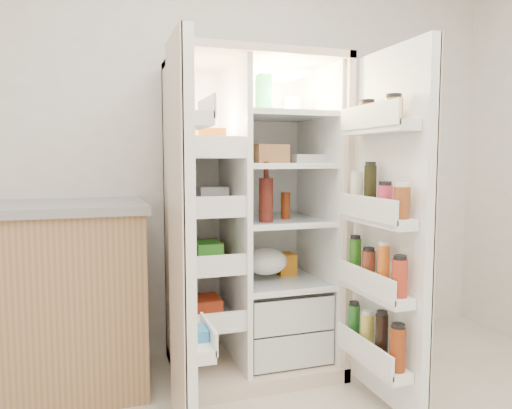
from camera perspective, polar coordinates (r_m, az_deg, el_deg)
name	(u,v)px	position (r m, az deg, el deg)	size (l,w,h in m)	color
wall_back	(212,141)	(3.12, -5.15, 7.43)	(4.00, 0.02, 2.70)	white
refrigerator	(252,243)	(2.87, -0.44, -4.53)	(0.92, 0.70, 1.80)	beige
freezer_door	(182,238)	(2.14, -8.65, -3.92)	(0.15, 0.40, 1.72)	white
fridge_door	(388,234)	(2.42, 15.27, -3.38)	(0.17, 0.58, 1.72)	white
kitchen_counter	(10,300)	(2.87, -26.96, -9.95)	(1.39, 0.74, 1.01)	#A77753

